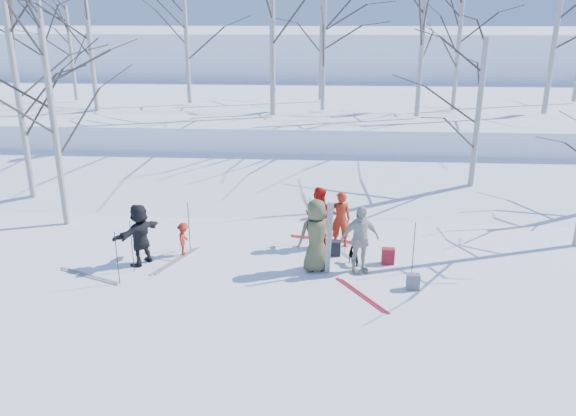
# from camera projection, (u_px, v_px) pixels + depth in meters

# --- Properties ---
(ground) EXTENTS (120.00, 120.00, 0.00)m
(ground) POSITION_uv_depth(u_px,v_px,m) (284.00, 278.00, 13.73)
(ground) COLOR white
(ground) RESTS_ON ground
(snow_ramp) EXTENTS (70.00, 9.49, 4.12)m
(snow_ramp) POSITION_uv_depth(u_px,v_px,m) (299.00, 189.00, 20.28)
(snow_ramp) COLOR white
(snow_ramp) RESTS_ON ground
(snow_plateau) EXTENTS (70.00, 18.00, 2.20)m
(snow_plateau) POSITION_uv_depth(u_px,v_px,m) (308.00, 118.00, 29.44)
(snow_plateau) COLOR white
(snow_plateau) RESTS_ON ground
(far_hill) EXTENTS (90.00, 30.00, 6.00)m
(far_hill) POSITION_uv_depth(u_px,v_px,m) (317.00, 65.00, 48.93)
(far_hill) COLOR white
(far_hill) RESTS_ON ground
(skier_olive_center) EXTENTS (1.05, 0.87, 1.85)m
(skier_olive_center) POSITION_uv_depth(u_px,v_px,m) (316.00, 236.00, 13.87)
(skier_olive_center) COLOR #4D4E2F
(skier_olive_center) RESTS_ON ground
(skier_red_north) EXTENTS (0.61, 0.42, 1.59)m
(skier_red_north) POSITION_uv_depth(u_px,v_px,m) (340.00, 219.00, 15.39)
(skier_red_north) COLOR #AB2510
(skier_red_north) RESTS_ON ground
(skier_redor_behind) EXTENTS (1.02, 0.94, 1.70)m
(skier_redor_behind) POSITION_uv_depth(u_px,v_px,m) (318.00, 217.00, 15.40)
(skier_redor_behind) COLOR red
(skier_redor_behind) RESTS_ON ground
(skier_red_seated) EXTENTS (0.38, 0.61, 0.91)m
(skier_red_seated) POSITION_uv_depth(u_px,v_px,m) (184.00, 239.00, 14.91)
(skier_red_seated) COLOR #AB2510
(skier_red_seated) RESTS_ON ground
(skier_cream_east) EXTENTS (1.10, 0.73, 1.73)m
(skier_cream_east) POSITION_uv_depth(u_px,v_px,m) (360.00, 239.00, 13.81)
(skier_cream_east) COLOR beige
(skier_cream_east) RESTS_ON ground
(skier_grey_west) EXTENTS (1.14, 1.55, 1.62)m
(skier_grey_west) POSITION_uv_depth(u_px,v_px,m) (140.00, 234.00, 14.27)
(skier_grey_west) COLOR black
(skier_grey_west) RESTS_ON ground
(dog) EXTENTS (0.45, 0.58, 0.44)m
(dog) POSITION_uv_depth(u_px,v_px,m) (355.00, 256.00, 14.42)
(dog) COLOR black
(dog) RESTS_ON ground
(upright_ski_left) EXTENTS (0.10, 0.17, 1.90)m
(upright_ski_left) POSITION_uv_depth(u_px,v_px,m) (328.00, 239.00, 13.62)
(upright_ski_left) COLOR silver
(upright_ski_left) RESTS_ON ground
(upright_ski_right) EXTENTS (0.13, 0.23, 1.89)m
(upright_ski_right) POSITION_uv_depth(u_px,v_px,m) (330.00, 239.00, 13.63)
(upright_ski_right) COLOR silver
(upright_ski_right) RESTS_ON ground
(ski_pair_a) EXTENTS (0.99, 1.98, 0.02)m
(ski_pair_a) POSITION_uv_depth(u_px,v_px,m) (323.00, 239.00, 16.08)
(ski_pair_a) COLOR #A51727
(ski_pair_a) RESTS_ON ground
(ski_pair_b) EXTENTS (1.91, 2.08, 0.02)m
(ski_pair_b) POSITION_uv_depth(u_px,v_px,m) (361.00, 295.00, 12.88)
(ski_pair_b) COLOR #A51727
(ski_pair_b) RESTS_ON ground
(ski_pair_c) EXTENTS (1.50, 2.04, 0.02)m
(ski_pair_c) POSITION_uv_depth(u_px,v_px,m) (176.00, 261.00, 14.67)
(ski_pair_c) COLOR silver
(ski_pair_c) RESTS_ON ground
(ski_pair_d) EXTENTS (1.57, 2.04, 0.02)m
(ski_pair_d) POSITION_uv_depth(u_px,v_px,m) (89.00, 276.00, 13.81)
(ski_pair_d) COLOR silver
(ski_pair_d) RESTS_ON ground
(ski_pole_a) EXTENTS (0.02, 0.02, 1.34)m
(ski_pole_a) POSITION_uv_depth(u_px,v_px,m) (117.00, 258.00, 13.21)
(ski_pole_a) COLOR black
(ski_pole_a) RESTS_ON ground
(ski_pole_b) EXTENTS (0.02, 0.02, 1.34)m
(ski_pole_b) POSITION_uv_depth(u_px,v_px,m) (310.00, 221.00, 15.62)
(ski_pole_b) COLOR black
(ski_pole_b) RESTS_ON ground
(ski_pole_c) EXTENTS (0.02, 0.02, 1.34)m
(ski_pole_c) POSITION_uv_depth(u_px,v_px,m) (414.00, 248.00, 13.80)
(ski_pole_c) COLOR black
(ski_pole_c) RESTS_ON ground
(ski_pole_d) EXTENTS (0.02, 0.02, 1.34)m
(ski_pole_d) POSITION_uv_depth(u_px,v_px,m) (132.00, 246.00, 13.90)
(ski_pole_d) COLOR black
(ski_pole_d) RESTS_ON ground
(ski_pole_e) EXTENTS (0.02, 0.02, 1.34)m
(ski_pole_e) POSITION_uv_depth(u_px,v_px,m) (319.00, 217.00, 15.91)
(ski_pole_e) COLOR black
(ski_pole_e) RESTS_ON ground
(ski_pole_f) EXTENTS (0.02, 0.02, 1.34)m
(ski_pole_f) POSITION_uv_depth(u_px,v_px,m) (189.00, 226.00, 15.21)
(ski_pole_f) COLOR black
(ski_pole_f) RESTS_ON ground
(backpack_red) EXTENTS (0.32, 0.22, 0.42)m
(backpack_red) POSITION_uv_depth(u_px,v_px,m) (388.00, 256.00, 14.46)
(backpack_red) COLOR maroon
(backpack_red) RESTS_ON ground
(backpack_grey) EXTENTS (0.30, 0.20, 0.38)m
(backpack_grey) POSITION_uv_depth(u_px,v_px,m) (413.00, 282.00, 13.11)
(backpack_grey) COLOR #585B60
(backpack_grey) RESTS_ON ground
(backpack_dark) EXTENTS (0.34, 0.24, 0.40)m
(backpack_dark) POSITION_uv_depth(u_px,v_px,m) (334.00, 248.00, 14.98)
(backpack_dark) COLOR black
(backpack_dark) RESTS_ON ground
(birch_plateau_a) EXTENTS (6.19, 6.19, 7.99)m
(birch_plateau_a) POSITION_uv_depth(u_px,v_px,m) (272.00, 13.00, 21.92)
(birch_plateau_a) COLOR silver
(birch_plateau_a) RESTS_ON snow_plateau
(birch_plateau_b) EXTENTS (5.80, 5.80, 7.44)m
(birch_plateau_b) POSITION_uv_depth(u_px,v_px,m) (558.00, 20.00, 22.22)
(birch_plateau_b) COLOR silver
(birch_plateau_b) RESTS_ON snow_plateau
(birch_plateau_c) EXTENTS (4.13, 4.13, 5.04)m
(birch_plateau_c) POSITION_uv_depth(u_px,v_px,m) (458.00, 50.00, 23.82)
(birch_plateau_c) COLOR silver
(birch_plateau_c) RESTS_ON snow_plateau
(birch_plateau_d) EXTENTS (4.50, 4.50, 5.58)m
(birch_plateau_d) POSITION_uv_depth(u_px,v_px,m) (186.00, 41.00, 25.47)
(birch_plateau_d) COLOR silver
(birch_plateau_d) RESTS_ON snow_plateau
(birch_plateau_e) EXTENTS (4.95, 4.95, 6.21)m
(birch_plateau_e) POSITION_uv_depth(u_px,v_px,m) (89.00, 35.00, 23.29)
(birch_plateau_e) COLOR silver
(birch_plateau_e) RESTS_ON snow_plateau
(birch_plateau_g) EXTENTS (3.64, 3.64, 4.34)m
(birch_plateau_g) POSITION_uv_depth(u_px,v_px,m) (71.00, 54.00, 26.61)
(birch_plateau_g) COLOR silver
(birch_plateau_g) RESTS_ON snow_plateau
(birch_plateau_h) EXTENTS (4.99, 4.99, 6.28)m
(birch_plateau_h) POSITION_uv_depth(u_px,v_px,m) (322.00, 32.00, 26.35)
(birch_plateau_h) COLOR silver
(birch_plateau_h) RESTS_ON snow_plateau
(birch_plateau_i) EXTENTS (4.83, 4.83, 6.04)m
(birch_plateau_i) POSITION_uv_depth(u_px,v_px,m) (422.00, 39.00, 21.87)
(birch_plateau_i) COLOR silver
(birch_plateau_i) RESTS_ON snow_plateau
(birch_plateau_j) EXTENTS (4.15, 4.15, 5.07)m
(birch_plateau_j) POSITION_uv_depth(u_px,v_px,m) (324.00, 49.00, 23.64)
(birch_plateau_j) COLOR silver
(birch_plateau_j) RESTS_ON snow_plateau
(birch_plateau_k) EXTENTS (4.78, 4.78, 5.97)m
(birch_plateau_k) POSITION_uv_depth(u_px,v_px,m) (43.00, 37.00, 24.54)
(birch_plateau_k) COLOR silver
(birch_plateau_k) RESTS_ON snow_plateau
(birch_edge_a) EXTENTS (4.80, 4.80, 6.00)m
(birch_edge_a) POSITION_uv_depth(u_px,v_px,m) (54.00, 127.00, 16.33)
(birch_edge_a) COLOR silver
(birch_edge_a) RESTS_ON ground
(birch_edge_d) EXTENTS (5.15, 5.15, 6.50)m
(birch_edge_d) POSITION_uv_depth(u_px,v_px,m) (20.00, 109.00, 18.03)
(birch_edge_d) COLOR silver
(birch_edge_d) RESTS_ON ground
(birch_edge_e) EXTENTS (4.42, 4.42, 5.46)m
(birch_edge_e) POSITION_uv_depth(u_px,v_px,m) (477.00, 124.00, 18.32)
(birch_edge_e) COLOR silver
(birch_edge_e) RESTS_ON ground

